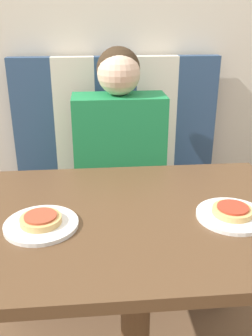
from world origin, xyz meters
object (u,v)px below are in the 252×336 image
person (119,131)px  plate_right (232,216)px  plate_left (41,225)px  pizza_left (41,219)px  pizza_right (232,210)px

person → plate_right: size_ratio=3.51×
plate_left → plate_right: 0.55m
plate_right → pizza_left: size_ratio=1.80×
plate_right → pizza_left: pizza_left is taller
person → plate_right: 0.80m
person → plate_right: bearing=-69.9°
pizza_left → plate_left: bearing=-90.0°
person → plate_left: (-0.27, -0.75, -0.03)m
plate_left → plate_right: bearing=0.0°
plate_left → pizza_left: size_ratio=1.80×
person → pizza_right: (0.27, -0.75, -0.02)m
plate_right → pizza_left: 0.55m
pizza_left → pizza_right: 0.55m
person → plate_left: size_ratio=3.51×
plate_left → pizza_right: bearing=0.0°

